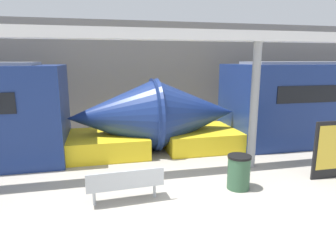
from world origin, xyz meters
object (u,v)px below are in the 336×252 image
at_px(train_left, 334,103).
at_px(support_column_near, 254,107).
at_px(poster_board, 333,150).
at_px(trash_bin, 239,172).
at_px(bench_near, 125,183).

xyz_separation_m(train_left, support_column_near, (-5.04, -2.40, 0.40)).
height_order(poster_board, support_column_near, support_column_near).
relative_size(train_left, trash_bin, 17.09).
bearing_deg(poster_board, trash_bin, -178.92).
xyz_separation_m(trash_bin, support_column_near, (1.14, 1.44, 1.44)).
height_order(trash_bin, support_column_near, support_column_near).
xyz_separation_m(train_left, poster_board, (-3.32, -3.78, -0.66)).
relative_size(bench_near, trash_bin, 2.02).
bearing_deg(bench_near, poster_board, -1.58).
relative_size(train_left, bench_near, 8.46).
distance_m(train_left, support_column_near, 5.59).
bearing_deg(bench_near, train_left, 20.21).
bearing_deg(train_left, poster_board, -131.29).
distance_m(bench_near, trash_bin, 2.92).
distance_m(trash_bin, support_column_near, 2.34).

